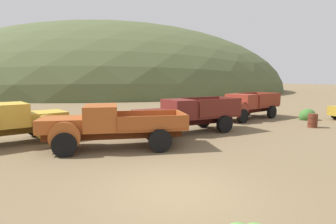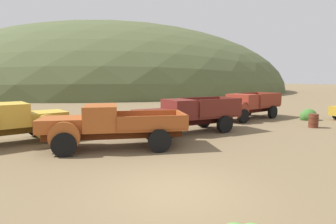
# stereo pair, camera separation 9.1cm
# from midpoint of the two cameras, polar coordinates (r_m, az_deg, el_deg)

# --- Properties ---
(ground_plane) EXTENTS (300.00, 300.00, 0.00)m
(ground_plane) POSITION_cam_midpoint_polar(r_m,az_deg,el_deg) (7.74, 1.72, -15.99)
(ground_plane) COLOR brown
(hill_center) EXTENTS (89.30, 83.98, 33.63)m
(hill_center) POSITION_cam_midpoint_polar(r_m,az_deg,el_deg) (78.18, -10.37, 4.50)
(hill_center) COLOR #4C5633
(hill_center) RESTS_ON ground
(truck_faded_yellow) EXTENTS (6.12, 3.34, 1.89)m
(truck_faded_yellow) POSITION_cam_midpoint_polar(r_m,az_deg,el_deg) (14.81, -29.83, -1.83)
(truck_faded_yellow) COLOR brown
(truck_faded_yellow) RESTS_ON ground
(truck_oxide_orange) EXTENTS (6.43, 3.66, 1.89)m
(truck_oxide_orange) POSITION_cam_midpoint_polar(r_m,az_deg,el_deg) (12.21, -12.89, -2.74)
(truck_oxide_orange) COLOR #51220D
(truck_oxide_orange) RESTS_ON ground
(truck_oxblood) EXTENTS (6.18, 2.46, 1.91)m
(truck_oxblood) POSITION_cam_midpoint_polar(r_m,az_deg,el_deg) (15.23, 3.00, -0.69)
(truck_oxblood) COLOR black
(truck_oxblood) RESTS_ON ground
(truck_rust_red) EXTENTS (6.46, 3.53, 1.91)m
(truck_rust_red) POSITION_cam_midpoint_polar(r_m,az_deg,el_deg) (21.38, 15.36, 1.25)
(truck_rust_red) COLOR #42140D
(truck_rust_red) RESTS_ON ground
(oil_drum_foreground) EXTENTS (0.60, 0.60, 0.85)m
(oil_drum_foreground) POSITION_cam_midpoint_polar(r_m,az_deg,el_deg) (19.39, 27.94, -1.61)
(oil_drum_foreground) COLOR #5B2819
(oil_drum_foreground) RESTS_ON ground
(bush_between_trucks) EXTENTS (1.28, 1.10, 1.06)m
(bush_between_trucks) POSITION_cam_midpoint_polar(r_m,az_deg,el_deg) (22.83, 26.98, -0.78)
(bush_between_trucks) COLOR #3D702D
(bush_between_trucks) RESTS_ON ground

